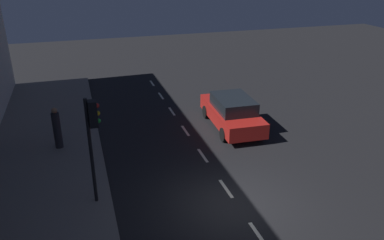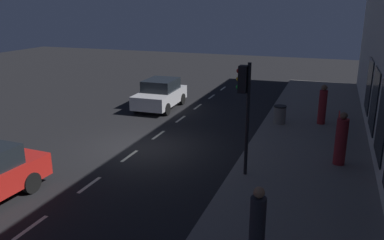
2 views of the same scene
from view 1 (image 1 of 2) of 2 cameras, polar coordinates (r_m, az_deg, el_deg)
ground_plane at (r=13.28m, az=6.72°, el=-12.38°), size 60.00×60.00×0.00m
sidewalk at (r=12.51m, az=-21.77°, el=-16.28°), size 4.50×32.00×0.15m
lane_centre_line at (r=14.03m, az=5.08°, el=-10.13°), size 0.12×27.20×0.01m
traffic_light at (r=12.23m, az=-14.57°, el=-1.20°), size 0.46×0.32×3.64m
parked_car_0 at (r=18.51m, az=5.97°, el=1.18°), size 2.11×4.65×1.58m
pedestrian_1 at (r=17.08m, az=-19.45°, el=-1.26°), size 0.35×0.35×1.81m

